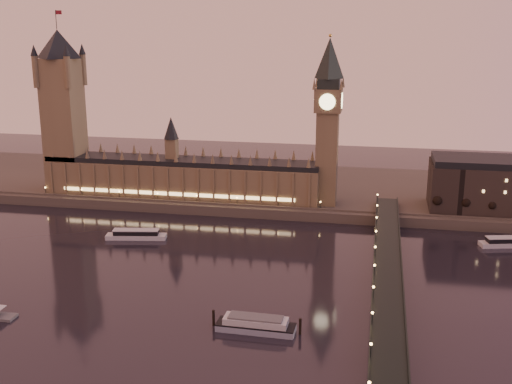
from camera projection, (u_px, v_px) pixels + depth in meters
The scene contains 12 objects.
ground at pixel (187, 280), 300.22m from camera, with size 700.00×700.00×0.00m, color black.
far_embankment at pixel (297, 189), 450.32m from camera, with size 560.00×130.00×6.00m, color #423D35.
palace_of_westminster at pixel (181, 173), 416.73m from camera, with size 180.00×26.62×52.00m.
victoria_tower at pixel (62, 102), 420.10m from camera, with size 31.68×31.68×118.00m.
big_ben at pixel (328, 112), 388.37m from camera, with size 17.68×17.68×104.00m.
westminster_bridge at pixel (387, 284), 281.84m from camera, with size 13.20×260.00×15.30m.
bare_tree_0 at pixel (437, 202), 377.63m from camera, with size 5.27×5.27×10.72m.
bare_tree_1 at pixel (466, 204), 374.59m from camera, with size 5.27×5.27×10.72m.
bare_tree_2 at pixel (495, 205), 371.55m from camera, with size 5.27×5.27×10.72m.
cruise_boat_a at pixel (136, 235), 356.39m from camera, with size 34.03×12.82×5.33m.
cruise_boat_b at pixel (506, 242), 344.44m from camera, with size 29.24×13.73×5.24m.
moored_barge at pixel (256, 324), 250.20m from camera, with size 35.81×9.39×6.56m.
Camera 1 is at (85.33, -267.93, 117.55)m, focal length 45.00 mm.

